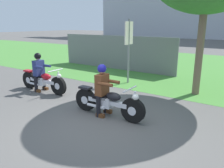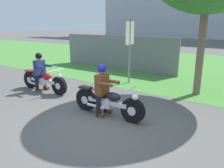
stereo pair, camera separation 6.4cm
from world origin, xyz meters
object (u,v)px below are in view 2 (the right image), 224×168
rider_lead (103,86)px  sign_banner (130,41)px  motorcycle_lead (108,102)px  rider_follow (40,69)px  motorcycle_follow (44,81)px

rider_lead → sign_banner: size_ratio=0.54×
rider_lead → sign_banner: bearing=107.9°
sign_banner → motorcycle_lead: bearing=-68.3°
motorcycle_lead → rider_follow: bearing=170.4°
rider_lead → rider_follow: 3.29m
motorcycle_follow → sign_banner: (1.93, 2.83, 1.33)m
rider_lead → rider_follow: rider_follow is taller
rider_lead → sign_banner: 3.65m
motorcycle_lead → rider_lead: rider_lead is taller
motorcycle_follow → rider_follow: bearing=179.2°
motorcycle_lead → rider_follow: size_ratio=1.54×
rider_follow → rider_lead: bearing=-10.1°
motorcycle_follow → motorcycle_lead: bearing=-10.1°
rider_lead → motorcycle_follow: rider_lead is taller
rider_follow → motorcycle_lead: bearing=-9.6°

